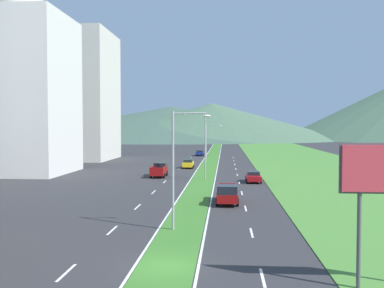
# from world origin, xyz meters

# --- Properties ---
(ground_plane) EXTENTS (600.00, 600.00, 0.00)m
(ground_plane) POSITION_xyz_m (0.00, 0.00, 0.00)
(ground_plane) COLOR #2D2D30
(grass_median) EXTENTS (3.20, 240.00, 0.06)m
(grass_median) POSITION_xyz_m (0.00, 60.00, 0.03)
(grass_median) COLOR #387028
(grass_median) RESTS_ON ground_plane
(grass_verge_right) EXTENTS (24.00, 240.00, 0.06)m
(grass_verge_right) POSITION_xyz_m (20.60, 60.00, 0.03)
(grass_verge_right) COLOR #477F33
(grass_verge_right) RESTS_ON ground_plane
(lane_dash_left_2) EXTENTS (0.16, 2.80, 0.01)m
(lane_dash_left_2) POSITION_xyz_m (-5.10, -1.32, 0.01)
(lane_dash_left_2) COLOR silver
(lane_dash_left_2) RESTS_ON ground_plane
(lane_dash_left_3) EXTENTS (0.16, 2.80, 0.01)m
(lane_dash_left_3) POSITION_xyz_m (-5.10, 8.03, 0.01)
(lane_dash_left_3) COLOR silver
(lane_dash_left_3) RESTS_ON ground_plane
(lane_dash_left_4) EXTENTS (0.16, 2.80, 0.01)m
(lane_dash_left_4) POSITION_xyz_m (-5.10, 17.37, 0.01)
(lane_dash_left_4) COLOR silver
(lane_dash_left_4) RESTS_ON ground_plane
(lane_dash_left_5) EXTENTS (0.16, 2.80, 0.01)m
(lane_dash_left_5) POSITION_xyz_m (-5.10, 26.71, 0.01)
(lane_dash_left_5) COLOR silver
(lane_dash_left_5) RESTS_ON ground_plane
(lane_dash_left_6) EXTENTS (0.16, 2.80, 0.01)m
(lane_dash_left_6) POSITION_xyz_m (-5.10, 36.05, 0.01)
(lane_dash_left_6) COLOR silver
(lane_dash_left_6) RESTS_ON ground_plane
(lane_dash_left_7) EXTENTS (0.16, 2.80, 0.01)m
(lane_dash_left_7) POSITION_xyz_m (-5.10, 45.39, 0.01)
(lane_dash_left_7) COLOR silver
(lane_dash_left_7) RESTS_ON ground_plane
(lane_dash_left_8) EXTENTS (0.16, 2.80, 0.01)m
(lane_dash_left_8) POSITION_xyz_m (-5.10, 54.73, 0.01)
(lane_dash_left_8) COLOR silver
(lane_dash_left_8) RESTS_ON ground_plane
(lane_dash_left_9) EXTENTS (0.16, 2.80, 0.01)m
(lane_dash_left_9) POSITION_xyz_m (-5.10, 64.08, 0.01)
(lane_dash_left_9) COLOR silver
(lane_dash_left_9) RESTS_ON ground_plane
(lane_dash_left_10) EXTENTS (0.16, 2.80, 0.01)m
(lane_dash_left_10) POSITION_xyz_m (-5.10, 73.42, 0.01)
(lane_dash_left_10) COLOR silver
(lane_dash_left_10) RESTS_ON ground_plane
(lane_dash_left_11) EXTENTS (0.16, 2.80, 0.01)m
(lane_dash_left_11) POSITION_xyz_m (-5.10, 82.76, 0.01)
(lane_dash_left_11) COLOR silver
(lane_dash_left_11) RESTS_ON ground_plane
(lane_dash_right_2) EXTENTS (0.16, 2.80, 0.01)m
(lane_dash_right_2) POSITION_xyz_m (5.10, -1.32, 0.01)
(lane_dash_right_2) COLOR silver
(lane_dash_right_2) RESTS_ON ground_plane
(lane_dash_right_3) EXTENTS (0.16, 2.80, 0.01)m
(lane_dash_right_3) POSITION_xyz_m (5.10, 8.03, 0.01)
(lane_dash_right_3) COLOR silver
(lane_dash_right_3) RESTS_ON ground_plane
(lane_dash_right_4) EXTENTS (0.16, 2.80, 0.01)m
(lane_dash_right_4) POSITION_xyz_m (5.10, 17.37, 0.01)
(lane_dash_right_4) COLOR silver
(lane_dash_right_4) RESTS_ON ground_plane
(lane_dash_right_5) EXTENTS (0.16, 2.80, 0.01)m
(lane_dash_right_5) POSITION_xyz_m (5.10, 26.71, 0.01)
(lane_dash_right_5) COLOR silver
(lane_dash_right_5) RESTS_ON ground_plane
(lane_dash_right_6) EXTENTS (0.16, 2.80, 0.01)m
(lane_dash_right_6) POSITION_xyz_m (5.10, 36.05, 0.01)
(lane_dash_right_6) COLOR silver
(lane_dash_right_6) RESTS_ON ground_plane
(lane_dash_right_7) EXTENTS (0.16, 2.80, 0.01)m
(lane_dash_right_7) POSITION_xyz_m (5.10, 45.39, 0.01)
(lane_dash_right_7) COLOR silver
(lane_dash_right_7) RESTS_ON ground_plane
(lane_dash_right_8) EXTENTS (0.16, 2.80, 0.01)m
(lane_dash_right_8) POSITION_xyz_m (5.10, 54.73, 0.01)
(lane_dash_right_8) COLOR silver
(lane_dash_right_8) RESTS_ON ground_plane
(lane_dash_right_9) EXTENTS (0.16, 2.80, 0.01)m
(lane_dash_right_9) POSITION_xyz_m (5.10, 64.08, 0.01)
(lane_dash_right_9) COLOR silver
(lane_dash_right_9) RESTS_ON ground_plane
(lane_dash_right_10) EXTENTS (0.16, 2.80, 0.01)m
(lane_dash_right_10) POSITION_xyz_m (5.10, 73.42, 0.01)
(lane_dash_right_10) COLOR silver
(lane_dash_right_10) RESTS_ON ground_plane
(lane_dash_right_11) EXTENTS (0.16, 2.80, 0.01)m
(lane_dash_right_11) POSITION_xyz_m (5.10, 82.76, 0.01)
(lane_dash_right_11) COLOR silver
(lane_dash_right_11) RESTS_ON ground_plane
(edge_line_median_left) EXTENTS (0.16, 240.00, 0.01)m
(edge_line_median_left) POSITION_xyz_m (-1.75, 60.00, 0.01)
(edge_line_median_left) COLOR silver
(edge_line_median_left) RESTS_ON ground_plane
(edge_line_median_right) EXTENTS (0.16, 240.00, 0.01)m
(edge_line_median_right) POSITION_xyz_m (1.75, 60.00, 0.01)
(edge_line_median_right) COLOR silver
(edge_line_median_right) RESTS_ON ground_plane
(domed_building) EXTENTS (15.29, 15.29, 33.81)m
(domed_building) POSITION_xyz_m (-29.78, 45.28, 13.98)
(domed_building) COLOR silver
(domed_building) RESTS_ON ground_plane
(midrise_colored) EXTENTS (17.92, 17.92, 28.86)m
(midrise_colored) POSITION_xyz_m (-31.63, 74.78, 14.43)
(midrise_colored) COLOR beige
(midrise_colored) RESTS_ON ground_plane
(hill_far_left) EXTENTS (228.72, 228.72, 20.52)m
(hill_far_left) POSITION_xyz_m (-32.27, 268.63, 10.26)
(hill_far_left) COLOR #3D5647
(hill_far_left) RESTS_ON ground_plane
(hill_far_center) EXTENTS (155.50, 155.50, 21.19)m
(hill_far_center) POSITION_xyz_m (-4.61, 240.33, 10.60)
(hill_far_center) COLOR #47664C
(hill_far_center) RESTS_ON ground_plane
(street_lamp_near) EXTENTS (2.84, 0.45, 8.76)m
(street_lamp_near) POSITION_xyz_m (-0.31, 8.40, 5.06)
(street_lamp_near) COLOR #99999E
(street_lamp_near) RESTS_ON ground_plane
(street_lamp_mid) EXTENTS (3.36, 0.31, 9.70)m
(street_lamp_mid) POSITION_xyz_m (-0.03, 39.08, 5.60)
(street_lamp_mid) COLOR #99999E
(street_lamp_mid) RESTS_ON ground_plane
(street_lamp_far) EXTENTS (3.40, 0.31, 8.05)m
(street_lamp_far) POSITION_xyz_m (-0.44, 69.76, 4.75)
(street_lamp_far) COLOR #99999E
(street_lamp_far) RESTS_ON ground_plane
(car_2) EXTENTS (2.00, 4.46, 1.45)m
(car_2) POSITION_xyz_m (-3.32, 88.94, 0.76)
(car_2) COLOR navy
(car_2) RESTS_ON ground_plane
(car_3) EXTENTS (2.03, 4.55, 1.47)m
(car_3) POSITION_xyz_m (7.04, 36.64, 0.76)
(car_3) COLOR maroon
(car_3) RESTS_ON ground_plane
(car_4) EXTENTS (1.91, 4.61, 1.59)m
(car_4) POSITION_xyz_m (-3.53, 55.98, 0.80)
(car_4) COLOR yellow
(car_4) RESTS_ON ground_plane
(pickup_truck_0) EXTENTS (2.18, 5.40, 2.00)m
(pickup_truck_0) POSITION_xyz_m (-6.78, 42.25, 0.98)
(pickup_truck_0) COLOR maroon
(pickup_truck_0) RESTS_ON ground_plane
(pickup_truck_1) EXTENTS (2.18, 5.40, 2.00)m
(pickup_truck_1) POSITION_xyz_m (3.40, 19.65, 0.98)
(pickup_truck_1) COLOR maroon
(pickup_truck_1) RESTS_ON ground_plane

